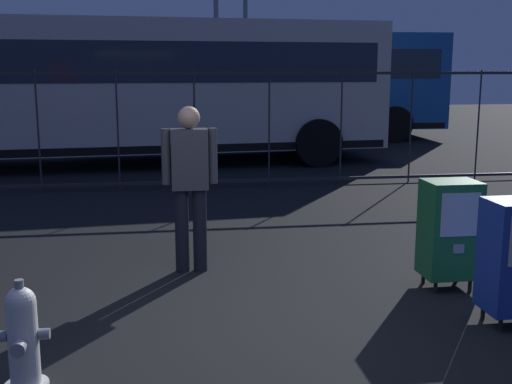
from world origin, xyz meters
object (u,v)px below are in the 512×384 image
object	(u,v)px
bus_far	(259,80)
fire_hydrant	(23,340)
newspaper_box_secondary	(449,229)
pedestrian	(190,179)
bus_near	(135,84)

from	to	relation	value
bus_far	fire_hydrant	bearing A→B (deg)	-102.53
fire_hydrant	newspaper_box_secondary	world-z (taller)	newspaper_box_secondary
fire_hydrant	pedestrian	world-z (taller)	pedestrian
bus_near	bus_far	xyz separation A→B (m)	(3.33, 4.53, 0.00)
newspaper_box_secondary	bus_near	size ratio (longest dim) A/B	0.10
bus_near	pedestrian	bearing A→B (deg)	-88.76
fire_hydrant	bus_near	world-z (taller)	bus_near
fire_hydrant	bus_far	xyz separation A→B (m)	(3.69, 14.49, 1.36)
newspaper_box_secondary	pedestrian	distance (m)	2.53
newspaper_box_secondary	pedestrian	bearing A→B (deg)	160.08
fire_hydrant	bus_far	distance (m)	15.02
newspaper_box_secondary	bus_near	xyz separation A→B (m)	(-3.15, 8.49, 1.14)
fire_hydrant	pedestrian	xyz separation A→B (m)	(1.16, 2.32, 0.60)
pedestrian	bus_far	distance (m)	12.45
fire_hydrant	bus_far	world-z (taller)	bus_far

